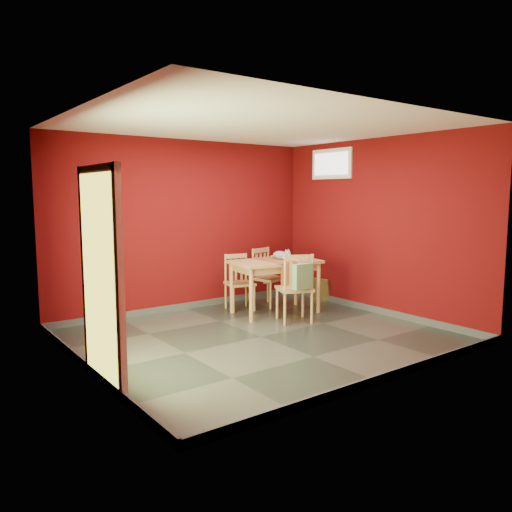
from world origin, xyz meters
TOP-DOWN VIEW (x-y plane):
  - ground at (0.00, 0.00)m, footprint 4.50×4.50m
  - room_shell at (0.00, 0.00)m, footprint 4.50×4.50m
  - doorway at (-2.23, -0.40)m, footprint 0.06×1.01m
  - window at (2.23, 1.00)m, footprint 0.05×0.90m
  - outlet_plate at (1.60, 1.99)m, footprint 0.08×0.02m
  - dining_table at (0.97, 0.92)m, footprint 1.42×0.95m
  - table_runner at (0.97, 0.79)m, footprint 0.49×0.85m
  - chair_far_left at (0.66, 1.47)m, footprint 0.50×0.50m
  - chair_far_right at (1.21, 1.44)m, footprint 0.53×0.53m
  - chair_near at (0.86, 0.32)m, footprint 0.62×0.62m
  - tote_bag at (0.80, 0.09)m, footprint 0.30×0.18m
  - cat at (1.09, 0.94)m, footprint 0.31×0.42m
  - picture_frame at (2.19, 1.18)m, footprint 0.19×0.41m

SIDE VIEW (x-z plane):
  - ground at x=0.00m, z-range 0.00..0.00m
  - room_shell at x=0.00m, z-range -2.20..2.30m
  - picture_frame at x=2.19m, z-range 0.00..0.39m
  - outlet_plate at x=1.60m, z-range 0.24..0.36m
  - chair_far_left at x=0.66m, z-range 0.01..0.90m
  - chair_far_right at x=1.21m, z-range 0.01..0.96m
  - chair_near at x=0.86m, z-range 0.01..1.02m
  - tote_bag at x=0.80m, z-range 0.50..0.92m
  - dining_table at x=0.97m, z-range 0.31..1.14m
  - table_runner at x=0.97m, z-range 0.56..0.97m
  - cat at x=1.09m, z-range 0.83..1.02m
  - doorway at x=-2.23m, z-range 0.06..2.19m
  - window at x=2.23m, z-range 2.10..2.60m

